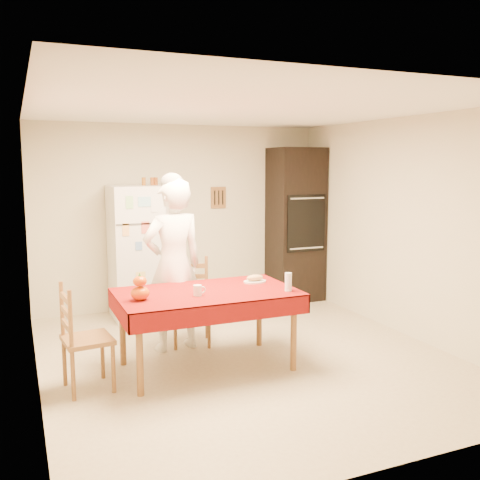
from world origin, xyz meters
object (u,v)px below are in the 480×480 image
refrigerator (141,252)px  wine_glass (288,282)px  dining_table (207,298)px  chair_left (80,334)px  oven_cabinet (296,224)px  coffee_mug (198,290)px  pumpkin_lower (140,293)px  bread_plate (255,282)px  seated_woman (173,265)px  chair_far (191,297)px

refrigerator → wine_glass: 2.48m
dining_table → chair_left: bearing=-176.1°
oven_cabinet → coffee_mug: (-2.23, -2.20, -0.29)m
dining_table → pumpkin_lower: 0.68m
oven_cabinet → pumpkin_lower: bearing=-142.0°
chair_left → bread_plate: bearing=-88.2°
bread_plate → wine_glass: bearing=-72.9°
refrigerator → dining_table: bearing=-84.8°
chair_left → pumpkin_lower: chair_left is taller
seated_woman → wine_glass: seated_woman is taller
refrigerator → wine_glass: size_ratio=9.66×
coffee_mug → chair_left: bearing=176.9°
pumpkin_lower → wine_glass: (1.38, -0.20, 0.02)m
coffee_mug → dining_table: bearing=45.6°
pumpkin_lower → wine_glass: wine_glass is taller
seated_woman → coffee_mug: 0.79m
refrigerator → dining_table: 2.03m
chair_far → oven_cabinet: bearing=47.7°
oven_cabinet → chair_left: bearing=-146.9°
chair_far → pumpkin_lower: (-0.75, -0.88, 0.32)m
bread_plate → chair_left: bearing=-172.1°
refrigerator → coffee_mug: (0.05, -2.15, -0.04)m
chair_left → coffee_mug: size_ratio=9.50×
refrigerator → chair_far: 1.31m
seated_woman → bread_plate: size_ratio=7.59×
chair_far → refrigerator: bearing=117.8°
bread_plate → pumpkin_lower: bearing=-168.3°
chair_left → pumpkin_lower: (0.53, -0.01, 0.32)m
chair_far → seated_woman: (-0.23, -0.14, 0.40)m
dining_table → coffee_mug: 0.23m
chair_far → seated_woman: bearing=-134.0°
pumpkin_lower → chair_far: bearing=49.5°
dining_table → seated_woman: (-0.14, 0.65, 0.22)m
chair_left → bread_plate: 1.81m
chair_far → bread_plate: bearing=-36.4°
chair_far → coffee_mug: bearing=-88.6°
chair_left → dining_table: bearing=-92.2°
refrigerator → seated_woman: bearing=-88.2°
seated_woman → wine_glass: bearing=124.8°
refrigerator → chair_far: (0.28, -1.23, -0.34)m
bread_plate → seated_woman: bearing=146.4°
coffee_mug → refrigerator: bearing=91.3°
coffee_mug → pumpkin_lower: (-0.52, 0.05, 0.01)m
oven_cabinet → chair_left: (-3.29, -2.14, -0.59)m
dining_table → bread_plate: size_ratio=7.08×
oven_cabinet → wine_glass: size_ratio=12.50×
oven_cabinet → wine_glass: 2.74m
dining_table → coffee_mug: (-0.14, -0.14, 0.12)m
bread_plate → oven_cabinet: bearing=51.5°
refrigerator → bread_plate: (0.77, -1.85, -0.08)m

